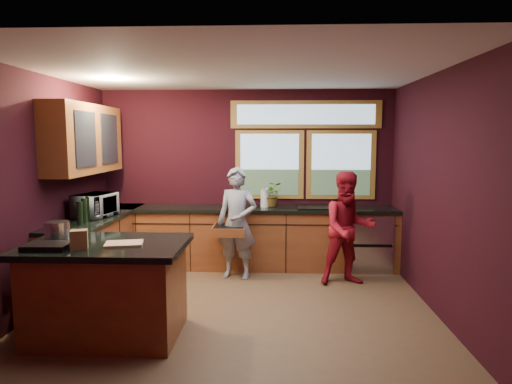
# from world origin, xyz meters

# --- Properties ---
(floor) EXTENTS (4.50, 4.50, 0.00)m
(floor) POSITION_xyz_m (0.00, 0.00, 0.00)
(floor) COLOR brown
(floor) RESTS_ON ground
(room_shell) EXTENTS (4.52, 4.02, 2.71)m
(room_shell) POSITION_xyz_m (-0.60, 0.32, 1.80)
(room_shell) COLOR black
(room_shell) RESTS_ON ground
(back_counter) EXTENTS (4.50, 0.64, 0.93)m
(back_counter) POSITION_xyz_m (0.20, 1.70, 0.46)
(back_counter) COLOR maroon
(back_counter) RESTS_ON floor
(left_counter) EXTENTS (0.64, 2.30, 0.93)m
(left_counter) POSITION_xyz_m (-1.95, 0.85, 0.47)
(left_counter) COLOR maroon
(left_counter) RESTS_ON floor
(island) EXTENTS (1.55, 1.05, 0.95)m
(island) POSITION_xyz_m (-1.21, -0.79, 0.48)
(island) COLOR maroon
(island) RESTS_ON floor
(person_grey) EXTENTS (0.64, 0.49, 1.56)m
(person_grey) POSITION_xyz_m (-0.09, 1.18, 0.78)
(person_grey) COLOR slate
(person_grey) RESTS_ON floor
(person_red) EXTENTS (0.83, 0.70, 1.52)m
(person_red) POSITION_xyz_m (1.42, 0.96, 0.76)
(person_red) COLOR maroon
(person_red) RESTS_ON floor
(microwave) EXTENTS (0.48, 0.62, 0.31)m
(microwave) POSITION_xyz_m (-1.92, 0.74, 1.08)
(microwave) COLOR #999999
(microwave) RESTS_ON left_counter
(potted_plant) EXTENTS (0.34, 0.29, 0.38)m
(potted_plant) POSITION_xyz_m (0.39, 1.75, 1.12)
(potted_plant) COLOR #999999
(potted_plant) RESTS_ON back_counter
(paper_towel) EXTENTS (0.12, 0.12, 0.28)m
(paper_towel) POSITION_xyz_m (0.28, 1.70, 1.07)
(paper_towel) COLOR silver
(paper_towel) RESTS_ON back_counter
(cutting_board) EXTENTS (0.40, 0.32, 0.02)m
(cutting_board) POSITION_xyz_m (-1.01, -0.84, 0.95)
(cutting_board) COLOR tan
(cutting_board) RESTS_ON island
(stock_pot) EXTENTS (0.24, 0.24, 0.18)m
(stock_pot) POSITION_xyz_m (-1.76, -0.64, 1.03)
(stock_pot) COLOR #B2B1B6
(stock_pot) RESTS_ON island
(paper_bag) EXTENTS (0.18, 0.16, 0.18)m
(paper_bag) POSITION_xyz_m (-1.36, -1.04, 1.03)
(paper_bag) COLOR brown
(paper_bag) RESTS_ON island
(black_tray) EXTENTS (0.41, 0.29, 0.05)m
(black_tray) POSITION_xyz_m (-1.66, -1.04, 0.97)
(black_tray) COLOR black
(black_tray) RESTS_ON island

